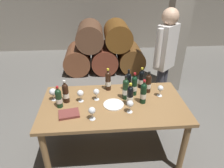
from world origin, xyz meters
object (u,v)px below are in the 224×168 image
(wine_glass_3, at_px, (160,89))
(wine_glass_5, at_px, (53,92))
(wine_glass_4, at_px, (96,92))
(wine_glass_2, at_px, (80,94))
(wine_bottle_1, at_px, (108,81))
(dining_table, at_px, (113,109))
(wine_bottle_4, at_px, (130,96))
(tasting_notebook, at_px, (69,114))
(wine_bottle_2, at_px, (59,98))
(wine_glass_0, at_px, (92,111))
(wine_bottle_7, at_px, (128,82))
(wine_bottle_0, at_px, (125,89))
(sommelier_presenting, at_px, (165,56))
(wine_bottle_8, at_px, (66,93))
(serving_plate, at_px, (113,105))
(wine_bottle_3, at_px, (143,93))
(wine_glass_1, at_px, (130,104))
(wine_bottle_6, at_px, (141,79))
(wine_bottle_9, at_px, (148,83))
(wine_bottle_5, at_px, (134,85))

(wine_glass_3, xyz_separation_m, wine_glass_5, (-1.30, 0.01, 0.01))
(wine_glass_4, bearing_deg, wine_glass_2, -173.49)
(wine_bottle_1, relative_size, wine_glass_3, 2.06)
(dining_table, relative_size, wine_glass_4, 11.49)
(wine_bottle_4, bearing_deg, tasting_notebook, -169.00)
(wine_glass_4, bearing_deg, dining_table, -25.83)
(wine_bottle_2, relative_size, wine_glass_0, 1.81)
(wine_bottle_7, bearing_deg, wine_bottle_0, -108.96)
(wine_bottle_0, distance_m, sommelier_presenting, 0.95)
(wine_bottle_8, bearing_deg, serving_plate, -11.75)
(wine_bottle_0, relative_size, wine_bottle_3, 1.04)
(wine_bottle_0, distance_m, wine_glass_4, 0.35)
(wine_glass_1, relative_size, wine_glass_3, 1.01)
(wine_bottle_6, xyz_separation_m, wine_glass_4, (-0.60, -0.25, -0.02))
(wine_bottle_1, height_order, wine_bottle_2, wine_bottle_1)
(wine_glass_0, xyz_separation_m, tasting_notebook, (-0.25, 0.09, -0.09))
(wine_glass_0, bearing_deg, wine_bottle_8, 131.27)
(wine_bottle_1, relative_size, wine_bottle_9, 1.06)
(wine_bottle_2, xyz_separation_m, wine_bottle_4, (0.81, -0.03, 0.01))
(wine_bottle_9, relative_size, wine_glass_5, 1.81)
(wine_bottle_4, height_order, wine_glass_1, wine_bottle_4)
(wine_glass_1, height_order, wine_glass_4, wine_glass_1)
(wine_bottle_2, height_order, wine_glass_1, wine_bottle_2)
(wine_bottle_9, bearing_deg, wine_bottle_6, 117.40)
(wine_bottle_2, relative_size, wine_bottle_8, 0.94)
(wine_bottle_1, relative_size, sommelier_presenting, 0.18)
(wine_bottle_9, height_order, wine_glass_5, wine_bottle_9)
(dining_table, relative_size, wine_bottle_6, 5.92)
(wine_bottle_3, xyz_separation_m, wine_bottle_9, (0.12, 0.24, -0.01))
(wine_bottle_7, bearing_deg, wine_bottle_1, 169.02)
(dining_table, bearing_deg, wine_bottle_3, -1.64)
(sommelier_presenting, bearing_deg, wine_bottle_6, -136.67)
(dining_table, relative_size, wine_glass_2, 11.16)
(wine_glass_3, bearing_deg, wine_glass_5, 179.54)
(wine_bottle_9, height_order, sommelier_presenting, sommelier_presenting)
(wine_glass_2, bearing_deg, wine_bottle_2, -158.68)
(wine_bottle_0, relative_size, wine_bottle_5, 1.04)
(wine_bottle_0, distance_m, wine_glass_2, 0.54)
(wine_glass_0, height_order, sommelier_presenting, sommelier_presenting)
(wine_bottle_6, bearing_deg, wine_bottle_3, -98.19)
(wine_glass_1, bearing_deg, serving_plate, 139.43)
(wine_bottle_3, distance_m, sommelier_presenting, 0.91)
(wine_bottle_2, xyz_separation_m, wine_glass_2, (0.24, 0.09, -0.01))
(wine_bottle_4, xyz_separation_m, serving_plate, (-0.19, 0.01, -0.12))
(wine_bottle_3, relative_size, wine_glass_2, 2.00)
(wine_bottle_2, distance_m, wine_bottle_8, 0.12)
(wine_bottle_2, height_order, wine_bottle_9, wine_bottle_9)
(dining_table, distance_m, wine_bottle_6, 0.57)
(wine_bottle_8, distance_m, wine_glass_3, 1.15)
(wine_bottle_6, relative_size, wine_glass_1, 1.92)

